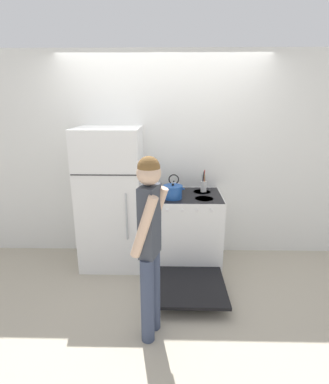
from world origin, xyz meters
name	(u,v)px	position (x,y,z in m)	size (l,w,h in m)	color
ground_plane	(163,249)	(0.00, 0.00, 0.00)	(14.00, 14.00, 0.00)	#B2A893
wall_back	(163,158)	(0.00, 0.03, 1.27)	(10.00, 0.06, 2.55)	silver
refrigerator	(111,199)	(-0.62, -0.32, 0.84)	(0.73, 0.67, 1.68)	white
stove_range	(187,231)	(0.30, -0.37, 0.45)	(0.80, 1.39, 0.90)	white
dutch_oven_pot	(173,192)	(0.12, -0.47, 0.98)	(0.26, 0.22, 0.18)	#1E4C9E
tea_kettle	(174,186)	(0.13, -0.20, 0.96)	(0.21, 0.17, 0.22)	silver
utensil_jar	(204,186)	(0.50, -0.19, 0.98)	(0.07, 0.07, 0.27)	silver
person	(150,240)	(-0.07, -1.56, 0.90)	(0.31, 0.37, 1.58)	#38425B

